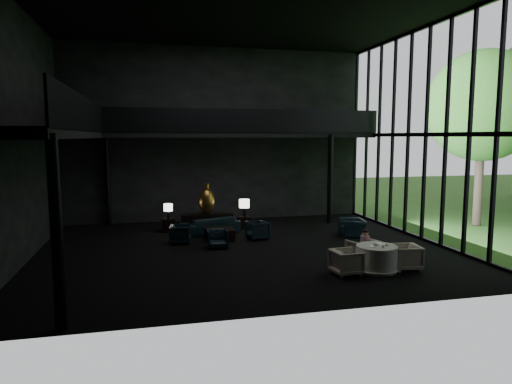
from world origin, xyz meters
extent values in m
cube|color=black|center=(0.00, 0.00, 0.00)|extent=(14.00, 12.00, 0.02)
cube|color=black|center=(0.00, 0.00, 8.00)|extent=(14.00, 12.00, 0.02)
cube|color=black|center=(0.00, 6.00, 4.00)|extent=(14.00, 0.04, 8.00)
cube|color=black|center=(0.00, -6.00, 4.00)|extent=(14.00, 0.04, 8.00)
cube|color=black|center=(-7.00, 0.00, 4.00)|extent=(0.04, 12.00, 8.00)
cube|color=black|center=(-6.00, 0.00, 4.00)|extent=(2.00, 12.00, 0.25)
cube|color=black|center=(1.00, 5.00, 4.00)|extent=(12.00, 2.00, 0.25)
cube|color=black|center=(-5.00, 0.00, 4.60)|extent=(0.06, 12.00, 1.00)
cube|color=black|center=(1.00, 4.00, 4.60)|extent=(12.00, 0.06, 1.00)
cylinder|color=black|center=(-5.00, -5.70, 2.00)|extent=(0.24, 0.24, 4.00)
cylinder|color=black|center=(-5.00, 5.70, 2.00)|extent=(0.24, 0.24, 4.00)
cylinder|color=black|center=(4.80, 4.00, 2.00)|extent=(0.24, 0.24, 4.00)
cylinder|color=#382D23|center=(11.00, 2.00, 2.45)|extent=(0.36, 0.36, 4.90)
sphere|color=#2B5E21|center=(11.00, 2.00, 5.25)|extent=(4.80, 4.80, 4.80)
cube|color=black|center=(-0.87, 3.67, 0.35)|extent=(2.17, 0.49, 0.69)
ellipsoid|color=#A56E3E|center=(-0.87, 3.65, 1.23)|extent=(0.69, 0.69, 1.07)
cylinder|color=#A56E3E|center=(-0.87, 3.65, 1.87)|extent=(0.24, 0.24, 0.22)
cube|color=black|center=(-2.47, 3.69, 0.29)|extent=(0.52, 0.52, 0.57)
cylinder|color=black|center=(-2.47, 3.52, 0.73)|extent=(0.11, 0.11, 0.32)
cylinder|color=white|center=(-2.47, 3.52, 1.04)|extent=(0.37, 0.37, 0.29)
cube|color=black|center=(0.73, 3.66, 0.26)|extent=(0.47, 0.47, 0.52)
cylinder|color=black|center=(0.73, 3.56, 0.72)|extent=(0.13, 0.13, 0.39)
cylinder|color=white|center=(0.73, 3.56, 1.09)|extent=(0.44, 0.44, 0.35)
imported|color=black|center=(-0.79, 2.91, 0.50)|extent=(2.66, 1.54, 1.00)
imported|color=black|center=(-2.12, 1.43, 0.36)|extent=(0.77, 0.80, 0.73)
imported|color=black|center=(0.80, 1.46, 0.37)|extent=(0.80, 0.83, 0.74)
imported|color=black|center=(-0.89, 0.43, 0.34)|extent=(0.69, 0.65, 0.68)
imported|color=black|center=(4.61, 1.15, 0.43)|extent=(0.79, 1.07, 0.86)
cube|color=black|center=(-0.64, 1.62, 0.22)|extent=(1.07, 1.07, 0.45)
cylinder|color=white|center=(3.26, -3.38, 0.38)|extent=(1.19, 1.19, 0.75)
cone|color=white|center=(3.26, -3.38, 0.05)|extent=(1.35, 1.35, 0.10)
imported|color=beige|center=(3.24, -2.55, 0.44)|extent=(1.09, 1.05, 0.88)
imported|color=beige|center=(4.17, -3.45, 0.43)|extent=(0.88, 0.93, 0.86)
imported|color=#B8B7B4|center=(2.25, -3.52, 0.41)|extent=(0.81, 0.86, 0.82)
cylinder|color=pink|center=(3.34, -2.47, 0.65)|extent=(0.28, 0.28, 0.40)
sphere|color=#D8A884|center=(3.34, -2.47, 0.96)|extent=(0.20, 0.20, 0.20)
ellipsoid|color=black|center=(3.34, -2.47, 0.99)|extent=(0.21, 0.21, 0.14)
cylinder|color=white|center=(3.10, -3.47, 0.76)|extent=(0.27, 0.27, 0.01)
cylinder|color=white|center=(3.44, -3.18, 0.76)|extent=(0.27, 0.27, 0.01)
cylinder|color=white|center=(3.58, -3.41, 0.76)|extent=(0.21, 0.21, 0.01)
cylinder|color=white|center=(3.53, -3.47, 0.79)|extent=(0.10, 0.10, 0.07)
ellipsoid|color=white|center=(3.26, -3.33, 0.79)|extent=(0.15, 0.15, 0.08)
cylinder|color=#99999E|center=(3.33, -3.63, 0.79)|extent=(0.09, 0.09, 0.08)
camera|label=1|loc=(-3.15, -15.28, 3.93)|focal=32.00mm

